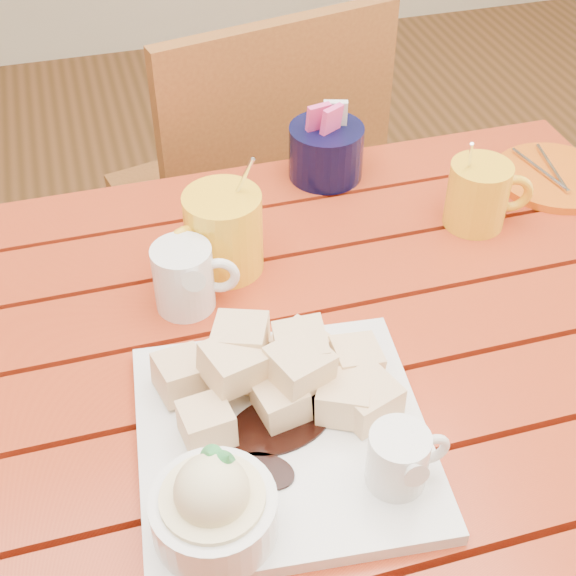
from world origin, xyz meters
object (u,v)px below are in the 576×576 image
object	(u,v)px
table	(250,424)
orange_saucer	(556,177)
dessert_plate	(271,435)
coffee_mug_left	(222,232)
coffee_mug_right	(480,194)
chair_far	(254,199)

from	to	relation	value
table	orange_saucer	size ratio (longest dim) A/B	6.85
dessert_plate	coffee_mug_left	size ratio (longest dim) A/B	1.95
table	coffee_mug_left	xyz separation A→B (m)	(0.01, 0.17, 0.16)
table	coffee_mug_left	world-z (taller)	coffee_mug_left
coffee_mug_right	orange_saucer	xyz separation A→B (m)	(0.16, 0.06, -0.04)
table	coffee_mug_right	distance (m)	0.43
table	orange_saucer	distance (m)	0.58
table	coffee_mug_left	distance (m)	0.24
orange_saucer	table	bearing A→B (deg)	-156.06
coffee_mug_left	chair_far	xyz separation A→B (m)	(0.15, 0.48, -0.30)
coffee_mug_right	coffee_mug_left	bearing A→B (deg)	-167.99
table	coffee_mug_left	bearing A→B (deg)	86.11
orange_saucer	chair_far	world-z (taller)	chair_far
dessert_plate	coffee_mug_left	world-z (taller)	coffee_mug_left
coffee_mug_right	chair_far	distance (m)	0.59
table	dessert_plate	bearing A→B (deg)	-93.00
coffee_mug_right	orange_saucer	distance (m)	0.18
dessert_plate	coffee_mug_right	size ratio (longest dim) A/B	2.30
table	orange_saucer	xyz separation A→B (m)	(0.52, 0.23, 0.11)
dessert_plate	chair_far	world-z (taller)	chair_far
dessert_plate	orange_saucer	world-z (taller)	dessert_plate
table	chair_far	size ratio (longest dim) A/B	1.32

